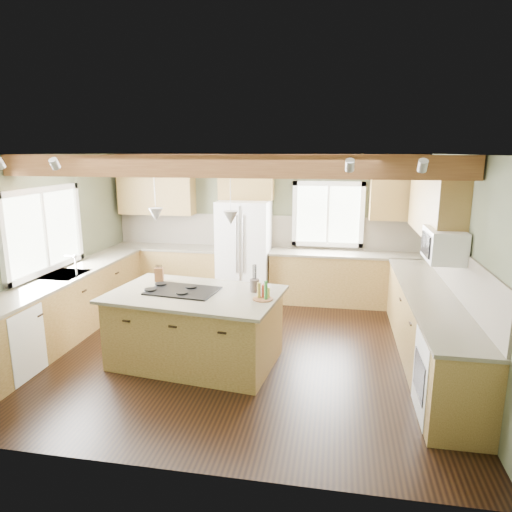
# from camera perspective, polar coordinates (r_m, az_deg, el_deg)

# --- Properties ---
(floor) EXTENTS (5.60, 5.60, 0.00)m
(floor) POSITION_cam_1_polar(r_m,az_deg,el_deg) (6.40, -2.63, -11.43)
(floor) COLOR black
(floor) RESTS_ON ground
(ceiling) EXTENTS (5.60, 5.60, 0.00)m
(ceiling) POSITION_cam_1_polar(r_m,az_deg,el_deg) (5.83, -2.90, 12.56)
(ceiling) COLOR silver
(ceiling) RESTS_ON wall_back
(wall_back) EXTENTS (5.60, 0.00, 5.60)m
(wall_back) POSITION_cam_1_polar(r_m,az_deg,el_deg) (8.39, 1.04, 3.76)
(wall_back) COLOR #434833
(wall_back) RESTS_ON ground
(wall_left) EXTENTS (0.00, 5.00, 5.00)m
(wall_left) POSITION_cam_1_polar(r_m,az_deg,el_deg) (7.13, -25.26, 0.89)
(wall_left) COLOR #434833
(wall_left) RESTS_ON ground
(wall_right) EXTENTS (0.00, 5.00, 5.00)m
(wall_right) POSITION_cam_1_polar(r_m,az_deg,el_deg) (6.02, 24.21, -1.05)
(wall_right) COLOR #434833
(wall_right) RESTS_ON ground
(ceiling_beam) EXTENTS (5.55, 0.26, 0.26)m
(ceiling_beam) POSITION_cam_1_polar(r_m,az_deg,el_deg) (5.37, -4.03, 11.13)
(ceiling_beam) COLOR #593019
(ceiling_beam) RESTS_ON ceiling
(soffit_trim) EXTENTS (5.55, 0.20, 0.10)m
(soffit_trim) POSITION_cam_1_polar(r_m,az_deg,el_deg) (8.18, 0.97, 12.25)
(soffit_trim) COLOR #593019
(soffit_trim) RESTS_ON ceiling
(backsplash_back) EXTENTS (5.58, 0.03, 0.58)m
(backsplash_back) POSITION_cam_1_polar(r_m,az_deg,el_deg) (8.39, 1.02, 3.14)
(backsplash_back) COLOR brown
(backsplash_back) RESTS_ON wall_back
(backsplash_right) EXTENTS (0.03, 3.70, 0.58)m
(backsplash_right) POSITION_cam_1_polar(r_m,az_deg,el_deg) (6.09, 23.88, -1.75)
(backsplash_right) COLOR brown
(backsplash_right) RESTS_ON wall_right
(base_cab_back_left) EXTENTS (2.02, 0.60, 0.88)m
(base_cab_back_left) POSITION_cam_1_polar(r_m,az_deg,el_deg) (8.75, -10.96, -1.86)
(base_cab_back_left) COLOR brown
(base_cab_back_left) RESTS_ON floor
(counter_back_left) EXTENTS (2.06, 0.64, 0.04)m
(counter_back_left) POSITION_cam_1_polar(r_m,az_deg,el_deg) (8.64, -11.09, 1.09)
(counter_back_left) COLOR #4D4638
(counter_back_left) RESTS_ON base_cab_back_left
(base_cab_back_right) EXTENTS (2.62, 0.60, 0.88)m
(base_cab_back_right) POSITION_cam_1_polar(r_m,az_deg,el_deg) (8.18, 11.05, -2.89)
(base_cab_back_right) COLOR brown
(base_cab_back_right) RESTS_ON floor
(counter_back_right) EXTENTS (2.66, 0.64, 0.04)m
(counter_back_right) POSITION_cam_1_polar(r_m,az_deg,el_deg) (8.07, 11.19, 0.25)
(counter_back_right) COLOR #4D4638
(counter_back_right) RESTS_ON base_cab_back_right
(base_cab_left) EXTENTS (0.60, 3.70, 0.88)m
(base_cab_left) POSITION_cam_1_polar(r_m,az_deg,el_deg) (7.22, -22.42, -5.79)
(base_cab_left) COLOR brown
(base_cab_left) RESTS_ON floor
(counter_left) EXTENTS (0.64, 3.74, 0.04)m
(counter_left) POSITION_cam_1_polar(r_m,az_deg,el_deg) (7.09, -22.74, -2.27)
(counter_left) COLOR #4D4638
(counter_left) RESTS_ON base_cab_left
(base_cab_right) EXTENTS (0.60, 3.70, 0.88)m
(base_cab_right) POSITION_cam_1_polar(r_m,az_deg,el_deg) (6.25, 20.67, -8.52)
(base_cab_right) COLOR brown
(base_cab_right) RESTS_ON floor
(counter_right) EXTENTS (0.64, 3.74, 0.04)m
(counter_right) POSITION_cam_1_polar(r_m,az_deg,el_deg) (6.10, 21.02, -4.48)
(counter_right) COLOR #4D4638
(counter_right) RESTS_ON base_cab_right
(upper_cab_back_left) EXTENTS (1.40, 0.35, 0.90)m
(upper_cab_back_left) POSITION_cam_1_polar(r_m,az_deg,el_deg) (8.68, -12.34, 8.10)
(upper_cab_back_left) COLOR brown
(upper_cab_back_left) RESTS_ON wall_back
(upper_cab_over_fridge) EXTENTS (0.96, 0.35, 0.70)m
(upper_cab_over_fridge) POSITION_cam_1_polar(r_m,az_deg,el_deg) (8.18, -1.23, 9.51)
(upper_cab_over_fridge) COLOR brown
(upper_cab_over_fridge) RESTS_ON wall_back
(upper_cab_right) EXTENTS (0.35, 2.20, 0.90)m
(upper_cab_right) POSITION_cam_1_polar(r_m,az_deg,el_deg) (6.74, 21.48, 6.20)
(upper_cab_right) COLOR brown
(upper_cab_right) RESTS_ON wall_right
(upper_cab_back_corner) EXTENTS (0.90, 0.35, 0.90)m
(upper_cab_back_corner) POSITION_cam_1_polar(r_m,az_deg,el_deg) (8.09, 17.29, 7.49)
(upper_cab_back_corner) COLOR brown
(upper_cab_back_corner) RESTS_ON wall_back
(window_left) EXTENTS (0.04, 1.60, 1.05)m
(window_left) POSITION_cam_1_polar(r_m,az_deg,el_deg) (7.12, -25.09, 2.93)
(window_left) COLOR white
(window_left) RESTS_ON wall_left
(window_back) EXTENTS (1.10, 0.04, 1.00)m
(window_back) POSITION_cam_1_polar(r_m,az_deg,el_deg) (8.23, 8.99, 5.19)
(window_back) COLOR white
(window_back) RESTS_ON wall_back
(sink) EXTENTS (0.50, 0.65, 0.03)m
(sink) POSITION_cam_1_polar(r_m,az_deg,el_deg) (7.09, -22.74, -2.23)
(sink) COLOR #262628
(sink) RESTS_ON counter_left
(faucet) EXTENTS (0.02, 0.02, 0.28)m
(faucet) POSITION_cam_1_polar(r_m,az_deg,el_deg) (6.96, -21.60, -1.16)
(faucet) COLOR #B2B2B7
(faucet) RESTS_ON sink
(dishwasher) EXTENTS (0.60, 0.60, 0.84)m
(dishwasher) POSITION_cam_1_polar(r_m,az_deg,el_deg) (6.24, -28.75, -9.46)
(dishwasher) COLOR white
(dishwasher) RESTS_ON floor
(oven) EXTENTS (0.60, 0.72, 0.84)m
(oven) POSITION_cam_1_polar(r_m,az_deg,el_deg) (5.09, 23.18, -13.89)
(oven) COLOR white
(oven) RESTS_ON floor
(microwave) EXTENTS (0.40, 0.70, 0.38)m
(microwave) POSITION_cam_1_polar(r_m,az_deg,el_deg) (5.87, 22.46, 1.28)
(microwave) COLOR white
(microwave) RESTS_ON wall_right
(pendant_left) EXTENTS (0.18, 0.18, 0.16)m
(pendant_left) POSITION_cam_1_polar(r_m,az_deg,el_deg) (5.76, -12.41, 5.09)
(pendant_left) COLOR #B2B2B7
(pendant_left) RESTS_ON ceiling
(pendant_right) EXTENTS (0.18, 0.18, 0.16)m
(pendant_right) POSITION_cam_1_polar(r_m,az_deg,el_deg) (5.34, -3.18, 4.78)
(pendant_right) COLOR #B2B2B7
(pendant_right) RESTS_ON ceiling
(refrigerator) EXTENTS (0.90, 0.74, 1.80)m
(refrigerator) POSITION_cam_1_polar(r_m,az_deg,el_deg) (8.15, -1.48, 0.62)
(refrigerator) COLOR white
(refrigerator) RESTS_ON floor
(island) EXTENTS (2.10, 1.44, 0.88)m
(island) POSITION_cam_1_polar(r_m,az_deg,el_deg) (5.91, -7.53, -9.02)
(island) COLOR brown
(island) RESTS_ON floor
(island_top) EXTENTS (2.24, 1.58, 0.04)m
(island_top) POSITION_cam_1_polar(r_m,az_deg,el_deg) (5.75, -7.66, -4.76)
(island_top) COLOR #4D4638
(island_top) RESTS_ON island
(cooktop) EXTENTS (0.92, 0.67, 0.02)m
(cooktop) POSITION_cam_1_polar(r_m,az_deg,el_deg) (5.81, -9.14, -4.31)
(cooktop) COLOR black
(cooktop) RESTS_ON island_top
(knife_block) EXTENTS (0.12, 0.10, 0.19)m
(knife_block) POSITION_cam_1_polar(r_m,az_deg,el_deg) (6.30, -12.01, -2.28)
(knife_block) COLOR brown
(knife_block) RESTS_ON island_top
(utensil_crock) EXTENTS (0.13, 0.13, 0.16)m
(utensil_crock) POSITION_cam_1_polar(r_m,az_deg,el_deg) (5.72, -0.18, -3.70)
(utensil_crock) COLOR #3B342F
(utensil_crock) RESTS_ON island_top
(bottle_tray) EXTENTS (0.32, 0.32, 0.22)m
(bottle_tray) POSITION_cam_1_polar(r_m,az_deg,el_deg) (5.41, 0.85, -4.34)
(bottle_tray) COLOR brown
(bottle_tray) RESTS_ON island_top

